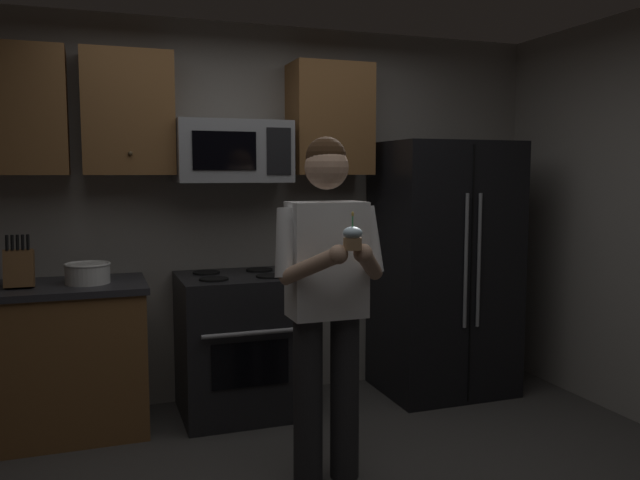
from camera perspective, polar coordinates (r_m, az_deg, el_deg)
name	(u,v)px	position (r m, az deg, el deg)	size (l,w,h in m)	color
wall_back	(246,213)	(4.62, -6.53, 2.38)	(4.40, 0.10, 2.60)	gray
oven_range	(239,344)	(4.34, -7.17, -9.08)	(0.76, 0.70, 0.93)	black
microwave	(232,152)	(4.32, -7.73, 7.70)	(0.74, 0.41, 0.40)	#9EA0A5
refrigerator	(443,268)	(4.76, 10.81, -2.42)	(0.90, 0.75, 1.80)	black
cabinet_row_upper	(140,114)	(4.30, -15.57, 10.61)	(2.78, 0.36, 0.76)	brown
counter_left	(23,362)	(4.29, -24.70, -9.76)	(1.44, 0.66, 0.92)	brown
knife_block	(19,268)	(4.13, -24.97, -2.24)	(0.16, 0.15, 0.32)	brown
bowl_large_white	(88,273)	(4.14, -19.77, -2.72)	(0.27, 0.27, 0.12)	white
person	(327,290)	(3.26, 0.65, -4.46)	(0.60, 0.48, 1.76)	#262628
cupcake	(353,238)	(2.91, 2.88, 0.19)	(0.09, 0.09, 0.17)	#A87F56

